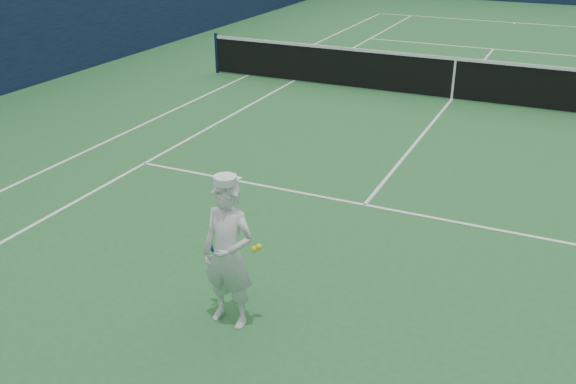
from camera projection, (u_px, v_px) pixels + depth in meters
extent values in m
plane|color=#266430|center=(451.00, 100.00, 15.14)|extent=(80.00, 80.00, 0.00)
cube|color=white|center=(515.00, 23.00, 24.97)|extent=(11.03, 0.06, 0.01)
cube|color=white|center=(247.00, 76.00, 17.24)|extent=(0.06, 23.83, 0.01)
cube|color=white|center=(293.00, 81.00, 16.71)|extent=(0.06, 23.77, 0.01)
cube|color=white|center=(493.00, 49.00, 20.43)|extent=(8.23, 0.06, 0.01)
cube|color=white|center=(365.00, 205.00, 9.84)|extent=(8.23, 0.06, 0.01)
cube|color=white|center=(451.00, 100.00, 15.14)|extent=(0.06, 12.80, 0.01)
cube|color=white|center=(515.00, 23.00, 24.85)|extent=(0.06, 0.30, 0.01)
cylinder|color=#141E4C|center=(217.00, 53.00, 17.37)|extent=(0.09, 0.09, 1.07)
cube|color=black|center=(454.00, 79.00, 14.93)|extent=(12.79, 0.02, 0.92)
cube|color=white|center=(456.00, 59.00, 14.74)|extent=(12.79, 0.04, 0.07)
cube|color=white|center=(454.00, 80.00, 14.95)|extent=(0.05, 0.03, 0.94)
imported|color=white|center=(228.00, 255.00, 6.77)|extent=(0.63, 0.43, 1.68)
cylinder|color=white|center=(225.00, 180.00, 6.42)|extent=(0.24, 0.24, 0.08)
cube|color=white|center=(232.00, 178.00, 6.53)|extent=(0.18, 0.11, 0.02)
cylinder|color=navy|center=(210.00, 243.00, 6.94)|extent=(0.04, 0.09, 0.22)
cube|color=#1B4397|center=(214.00, 255.00, 7.07)|extent=(0.02, 0.02, 0.14)
torus|color=#1B4397|center=(218.00, 269.00, 7.20)|extent=(0.30, 0.11, 0.29)
cube|color=beige|center=(218.00, 269.00, 7.20)|extent=(0.22, 0.01, 0.30)
sphere|color=yellow|center=(254.00, 249.00, 6.70)|extent=(0.07, 0.07, 0.07)
sphere|color=yellow|center=(259.00, 247.00, 6.69)|extent=(0.07, 0.07, 0.07)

